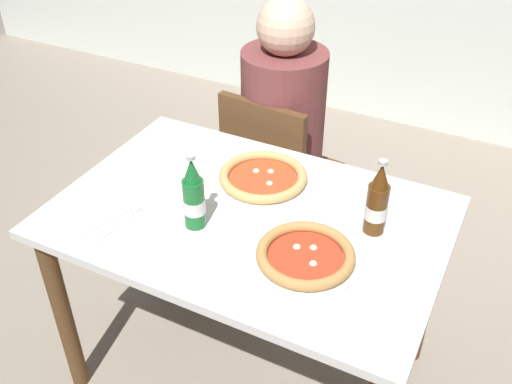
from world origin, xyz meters
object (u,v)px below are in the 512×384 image
at_px(pizza_marinara_far, 263,178).
at_px(napkin_with_cutlery, 114,223).
at_px(pizza_margherita_near, 305,256).
at_px(beer_bottle_left, 377,202).
at_px(chair_behind_table, 275,172).
at_px(beer_bottle_center, 194,197).
at_px(dining_table_main, 249,241).
at_px(diner_seated, 282,146).

height_order(pizza_marinara_far, napkin_with_cutlery, pizza_marinara_far).
distance_m(pizza_margherita_near, beer_bottle_left, 0.27).
height_order(chair_behind_table, pizza_marinara_far, chair_behind_table).
height_order(chair_behind_table, beer_bottle_center, beer_bottle_center).
distance_m(dining_table_main, pizza_margherita_near, 0.30).
bearing_deg(beer_bottle_center, beer_bottle_left, 23.90).
bearing_deg(diner_seated, pizza_marinara_far, -72.80).
bearing_deg(dining_table_main, beer_bottle_left, 14.60).
height_order(diner_seated, beer_bottle_center, diner_seated).
distance_m(dining_table_main, pizza_marinara_far, 0.22).
relative_size(pizza_margherita_near, pizza_marinara_far, 0.94).
bearing_deg(napkin_with_cutlery, chair_behind_table, 80.04).
distance_m(dining_table_main, beer_bottle_left, 0.44).
bearing_deg(chair_behind_table, napkin_with_cutlery, 85.93).
height_order(chair_behind_table, napkin_with_cutlery, chair_behind_table).
height_order(diner_seated, beer_bottle_left, diner_seated).
height_order(dining_table_main, chair_behind_table, chair_behind_table).
bearing_deg(beer_bottle_left, dining_table_main, -165.40).
relative_size(dining_table_main, beer_bottle_left, 4.86).
bearing_deg(napkin_with_cutlery, beer_bottle_left, 24.68).
xyz_separation_m(dining_table_main, diner_seated, (-0.19, 0.66, -0.05)).
xyz_separation_m(pizza_margherita_near, beer_bottle_left, (0.13, 0.22, 0.08)).
bearing_deg(beer_bottle_left, pizza_marinara_far, 169.94).
bearing_deg(pizza_margherita_near, dining_table_main, 152.79).
bearing_deg(beer_bottle_left, napkin_with_cutlery, -155.32).
distance_m(beer_bottle_left, napkin_with_cutlery, 0.79).
bearing_deg(dining_table_main, chair_behind_table, 107.54).
bearing_deg(napkin_with_cutlery, diner_seated, 80.13).
xyz_separation_m(dining_table_main, pizza_margherita_near, (0.24, -0.12, 0.14)).
height_order(dining_table_main, napkin_with_cutlery, napkin_with_cutlery).
xyz_separation_m(diner_seated, pizza_marinara_far, (0.15, -0.49, 0.19)).
bearing_deg(diner_seated, beer_bottle_center, -85.07).
height_order(diner_seated, pizza_margherita_near, diner_seated).
relative_size(pizza_marinara_far, napkin_with_cutlery, 1.47).
distance_m(pizza_marinara_far, napkin_with_cutlery, 0.50).
height_order(beer_bottle_left, beer_bottle_center, same).
distance_m(diner_seated, beer_bottle_center, 0.83).
bearing_deg(napkin_with_cutlery, pizza_marinara_far, 52.28).
height_order(beer_bottle_left, napkin_with_cutlery, beer_bottle_left).
bearing_deg(dining_table_main, pizza_margherita_near, -27.21).
bearing_deg(chair_behind_table, pizza_marinara_far, 115.74).
relative_size(dining_table_main, chair_behind_table, 1.41).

